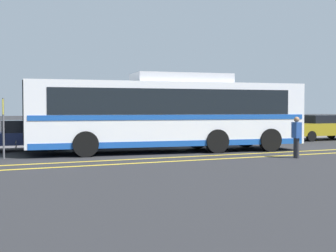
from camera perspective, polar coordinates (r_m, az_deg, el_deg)
The scene contains 11 objects.
ground_plane at distance 20.90m, azimuth 2.94°, elevation -2.99°, with size 220.00×220.00×0.00m, color #262628.
lane_strip_0 at distance 18.24m, azimuth 2.89°, elevation -3.73°, with size 0.20×31.89×0.01m, color gold.
lane_strip_1 at distance 17.18m, azimuth 4.76°, elevation -4.09°, with size 0.20×31.89×0.01m, color gold.
curb_strip at distance 24.96m, azimuth -4.93°, elevation -1.99°, with size 39.89×0.36×0.15m, color #99999E.
transit_bus at distance 20.13m, azimuth 0.05°, elevation 1.68°, with size 12.39×3.99×3.37m.
parked_car_1 at distance 21.70m, azimuth -17.52°, elevation -1.09°, with size 4.32×2.18×1.35m.
parked_car_2 at distance 23.05m, azimuth -4.70°, elevation -0.54°, with size 4.33×1.90×1.61m.
parked_car_3 at distance 25.30m, azimuth 7.04°, elevation -0.54°, with size 4.18×1.89×1.39m.
parked_car_4 at distance 29.34m, azimuth 18.21°, elevation -0.14°, with size 4.85×2.09×1.49m.
pedestrian_0 at distance 18.28m, azimuth 15.39°, elevation -1.04°, with size 0.31×0.46×1.56m.
bus_stop_sign at distance 18.31m, azimuth -19.43°, elevation 0.66°, with size 0.08×0.40×2.26m.
Camera 1 is at (-9.63, -18.45, 1.86)m, focal length 50.00 mm.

